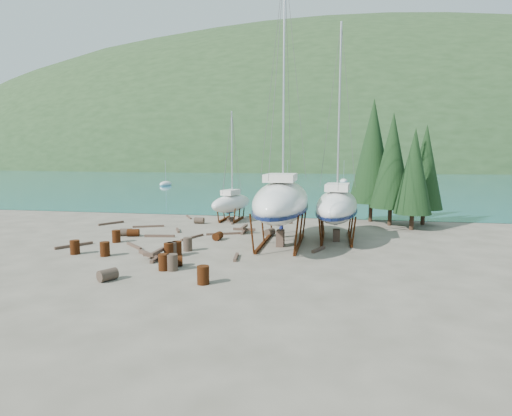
% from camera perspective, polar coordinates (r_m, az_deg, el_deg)
% --- Properties ---
extents(ground, '(600.00, 600.00, 0.00)m').
position_cam_1_polar(ground, '(26.77, -5.51, -5.77)').
color(ground, '#575245').
rests_on(ground, ground).
extents(bay_water, '(700.00, 700.00, 0.00)m').
position_cam_1_polar(bay_water, '(340.16, 9.82, 5.82)').
color(bay_water, '#1B6F8B').
rests_on(bay_water, ground).
extents(far_hill, '(800.00, 360.00, 110.00)m').
position_cam_1_polar(far_hill, '(345.16, 9.83, 5.83)').
color(far_hill, '#21381C').
rests_on(far_hill, ground).
extents(far_house_left, '(6.60, 5.60, 5.60)m').
position_cam_1_polar(far_house_left, '(225.39, -6.43, 6.11)').
color(far_house_left, beige).
rests_on(far_house_left, ground).
extents(far_house_center, '(6.60, 5.60, 5.60)m').
position_cam_1_polar(far_house_center, '(216.80, 3.76, 6.11)').
color(far_house_center, beige).
rests_on(far_house_center, ground).
extents(far_house_right, '(6.60, 5.60, 5.60)m').
position_cam_1_polar(far_house_right, '(216.22, 17.09, 5.82)').
color(far_house_right, beige).
rests_on(far_house_right, ground).
extents(cypress_near_right, '(3.60, 3.60, 10.00)m').
position_cam_1_polar(cypress_near_right, '(37.37, 18.86, 6.43)').
color(cypress_near_right, black).
rests_on(cypress_near_right, ground).
extents(cypress_mid_right, '(3.06, 3.06, 8.50)m').
position_cam_1_polar(cypress_mid_right, '(35.64, 21.64, 4.91)').
color(cypress_mid_right, black).
rests_on(cypress_mid_right, ground).
extents(cypress_back_left, '(4.14, 4.14, 11.50)m').
position_cam_1_polar(cypress_back_left, '(39.20, 16.32, 7.80)').
color(cypress_back_left, black).
rests_on(cypress_back_left, ground).
extents(cypress_far_right, '(3.24, 3.24, 9.00)m').
position_cam_1_polar(cypress_far_right, '(38.87, 23.03, 5.40)').
color(cypress_far_right, black).
rests_on(cypress_far_right, ground).
extents(moored_boat_left, '(2.00, 5.00, 6.05)m').
position_cam_1_polar(moored_boat_left, '(93.09, -12.76, 3.36)').
color(moored_boat_left, silver).
rests_on(moored_boat_left, ground).
extents(moored_boat_mid, '(2.00, 5.00, 6.05)m').
position_cam_1_polar(moored_boat_mid, '(105.20, 12.41, 3.76)').
color(moored_boat_mid, silver).
rests_on(moored_boat_mid, ground).
extents(moored_boat_far, '(2.00, 5.00, 6.05)m').
position_cam_1_polar(moored_boat_far, '(136.02, 4.50, 4.58)').
color(moored_boat_far, silver).
rests_on(moored_boat_far, ground).
extents(large_sailboat_near, '(3.73, 12.13, 19.01)m').
position_cam_1_polar(large_sailboat_near, '(27.48, 3.69, 1.04)').
color(large_sailboat_near, silver).
rests_on(large_sailboat_near, ground).
extents(large_sailboat_far, '(3.62, 10.02, 15.56)m').
position_cam_1_polar(large_sailboat_far, '(29.78, 11.49, 0.37)').
color(large_sailboat_far, silver).
rests_on(large_sailboat_far, ground).
extents(small_sailboat_shore, '(3.65, 6.84, 10.46)m').
position_cam_1_polar(small_sailboat_shore, '(38.60, -3.53, 0.75)').
color(small_sailboat_shore, silver).
rests_on(small_sailboat_shore, ground).
extents(worker, '(0.46, 0.66, 1.74)m').
position_cam_1_polar(worker, '(30.31, 3.67, -2.59)').
color(worker, navy).
rests_on(worker, ground).
extents(drum_0, '(0.58, 0.58, 0.88)m').
position_cam_1_polar(drum_0, '(27.43, -24.46, -5.12)').
color(drum_0, '#4E270D').
rests_on(drum_0, ground).
extents(drum_1, '(0.93, 1.05, 0.58)m').
position_cam_1_polar(drum_1, '(20.99, -20.43, -8.93)').
color(drum_1, '#2D2823').
rests_on(drum_1, ground).
extents(drum_2, '(1.01, 0.80, 0.58)m').
position_cam_1_polar(drum_2, '(32.14, -17.13, -3.39)').
color(drum_2, '#4E270D').
rests_on(drum_2, ground).
extents(drum_3, '(0.58, 0.58, 0.88)m').
position_cam_1_polar(drum_3, '(21.99, -13.04, -7.55)').
color(drum_3, '#4E270D').
rests_on(drum_3, ground).
extents(drum_5, '(0.58, 0.58, 0.88)m').
position_cam_1_polar(drum_5, '(26.24, -9.73, -5.12)').
color(drum_5, '#2D2823').
rests_on(drum_5, ground).
extents(drum_6, '(0.65, 0.92, 0.58)m').
position_cam_1_polar(drum_6, '(29.52, -5.49, -4.00)').
color(drum_6, '#4E270D').
rests_on(drum_6, ground).
extents(drum_7, '(0.58, 0.58, 0.88)m').
position_cam_1_polar(drum_7, '(19.29, -7.56, -9.47)').
color(drum_7, '#4E270D').
rests_on(drum_7, ground).
extents(drum_8, '(0.58, 0.58, 0.88)m').
position_cam_1_polar(drum_8, '(30.20, -19.34, -3.83)').
color(drum_8, '#4E270D').
rests_on(drum_8, ground).
extents(drum_9, '(0.89, 0.59, 0.58)m').
position_cam_1_polar(drum_9, '(37.19, -8.11, -1.78)').
color(drum_9, '#2D2823').
rests_on(drum_9, ground).
extents(drum_10, '(0.58, 0.58, 0.88)m').
position_cam_1_polar(drum_10, '(25.13, -11.22, -5.68)').
color(drum_10, '#4E270D').
rests_on(drum_10, ground).
extents(drum_11, '(0.84, 1.02, 0.58)m').
position_cam_1_polar(drum_11, '(30.90, 1.97, -3.48)').
color(drum_11, '#2D2823').
rests_on(drum_11, ground).
extents(drum_12, '(1.04, 0.88, 0.58)m').
position_cam_1_polar(drum_12, '(22.69, -11.59, -7.45)').
color(drum_12, '#4E270D').
rests_on(drum_12, ground).
extents(drum_13, '(0.58, 0.58, 0.88)m').
position_cam_1_polar(drum_13, '(26.18, -20.78, -5.50)').
color(drum_13, '#4E270D').
rests_on(drum_13, ground).
extents(drum_14, '(0.58, 0.58, 0.88)m').
position_cam_1_polar(drum_14, '(24.76, -12.36, -5.90)').
color(drum_14, '#4E270D').
rests_on(drum_14, ground).
extents(drum_15, '(1.01, 0.82, 0.58)m').
position_cam_1_polar(drum_15, '(32.52, -18.06, -3.30)').
color(drum_15, '#2D2823').
rests_on(drum_15, ground).
extents(drum_16, '(0.58, 0.58, 0.88)m').
position_cam_1_polar(drum_16, '(24.97, -11.88, -5.78)').
color(drum_16, '#2D2823').
rests_on(drum_16, ground).
extents(drum_17, '(0.58, 0.58, 0.88)m').
position_cam_1_polar(drum_17, '(21.85, -11.86, -7.61)').
color(drum_17, '#2D2823').
rests_on(drum_17, ground).
extents(timber_0, '(1.37, 2.16, 0.14)m').
position_cam_1_polar(timber_0, '(41.16, -9.60, -1.28)').
color(timber_0, brown).
rests_on(timber_0, ground).
extents(timber_1, '(0.84, 1.62, 0.19)m').
position_cam_1_polar(timber_1, '(26.23, 8.93, -5.87)').
color(timber_1, brown).
rests_on(timber_1, ground).
extents(timber_2, '(1.39, 2.23, 0.19)m').
position_cam_1_polar(timber_2, '(38.87, -19.98, -2.05)').
color(timber_2, brown).
rests_on(timber_2, ground).
extents(timber_4, '(0.94, 1.65, 0.17)m').
position_cam_1_polar(timber_4, '(33.55, -11.11, -3.14)').
color(timber_4, brown).
rests_on(timber_4, ground).
extents(timber_6, '(2.03, 0.93, 0.19)m').
position_cam_1_polar(timber_6, '(36.77, 3.66, -2.13)').
color(timber_6, brown).
rests_on(timber_6, ground).
extents(timber_7, '(0.42, 1.68, 0.17)m').
position_cam_1_polar(timber_7, '(23.99, -2.88, -7.03)').
color(timber_7, brown).
rests_on(timber_7, ground).
extents(timber_8, '(2.31, 0.54, 0.19)m').
position_cam_1_polar(timber_8, '(31.33, -13.60, -3.90)').
color(timber_8, brown).
rests_on(timber_8, ground).
extents(timber_9, '(0.92, 2.23, 0.15)m').
position_cam_1_polar(timber_9, '(37.43, -3.58, -2.00)').
color(timber_9, brown).
rests_on(timber_9, ground).
extents(timber_10, '(2.77, 1.31, 0.16)m').
position_cam_1_polar(timber_10, '(31.54, -4.47, -3.67)').
color(timber_10, brown).
rests_on(timber_10, ground).
extents(timber_11, '(0.96, 2.45, 0.15)m').
position_cam_1_polar(timber_11, '(30.39, -9.08, -4.16)').
color(timber_11, brown).
rests_on(timber_11, ground).
extents(timber_12, '(1.90, 1.70, 0.17)m').
position_cam_1_polar(timber_12, '(28.28, -17.02, -5.19)').
color(timber_12, brown).
rests_on(timber_12, ground).
extents(timber_14, '(1.48, 2.27, 0.18)m').
position_cam_1_polar(timber_14, '(29.82, -24.55, -4.88)').
color(timber_14, brown).
rests_on(timber_14, ground).
extents(timber_16, '(2.40, 2.04, 0.23)m').
position_cam_1_polar(timber_16, '(25.13, -14.88, -6.55)').
color(timber_16, brown).
rests_on(timber_16, ground).
extents(timber_17, '(2.50, 1.23, 0.16)m').
position_cam_1_polar(timber_17, '(36.12, -15.11, -2.54)').
color(timber_17, brown).
rests_on(timber_17, ground).
extents(timber_pile_fore, '(1.80, 1.80, 0.60)m').
position_cam_1_polar(timber_pile_fore, '(24.29, -13.83, -6.53)').
color(timber_pile_fore, brown).
rests_on(timber_pile_fore, ground).
extents(timber_pile_aft, '(1.80, 1.80, 0.60)m').
position_cam_1_polar(timber_pile_aft, '(32.15, -1.69, -3.06)').
color(timber_pile_aft, brown).
rests_on(timber_pile_aft, ground).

